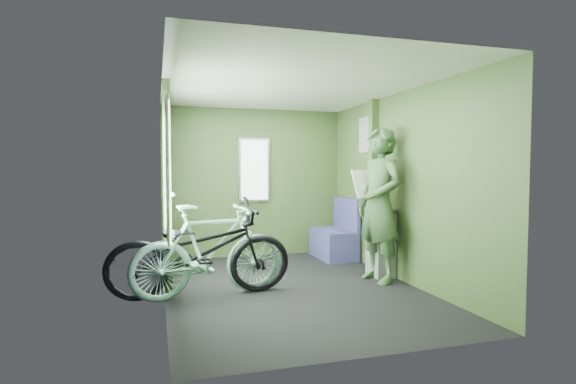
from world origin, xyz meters
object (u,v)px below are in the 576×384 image
at_px(passenger, 379,205).
at_px(waste_box, 381,243).
at_px(bicycle_black, 201,298).
at_px(bicycle_mint, 210,297).
at_px(bench_seat, 335,240).

xyz_separation_m(passenger, waste_box, (0.15, 0.22, -0.51)).
xyz_separation_m(bicycle_black, passenger, (2.14, 0.11, 0.93)).
height_order(bicycle_mint, passenger, passenger).
height_order(bicycle_black, passenger, passenger).
height_order(bicycle_mint, waste_box, waste_box).
bearing_deg(bicycle_black, passenger, -88.01).
bearing_deg(passenger, waste_box, 133.83).
distance_m(bicycle_mint, waste_box, 2.26).
xyz_separation_m(waste_box, bench_seat, (-0.11, 1.25, -0.16)).
height_order(bicycle_black, waste_box, waste_box).
bearing_deg(bench_seat, bicycle_mint, -143.28).
xyz_separation_m(bicycle_black, bicycle_mint, (0.10, -0.00, 0.00)).
distance_m(waste_box, bench_seat, 1.27).
xyz_separation_m(bicycle_mint, waste_box, (2.19, 0.34, 0.43)).
distance_m(bicycle_mint, bench_seat, 2.63).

